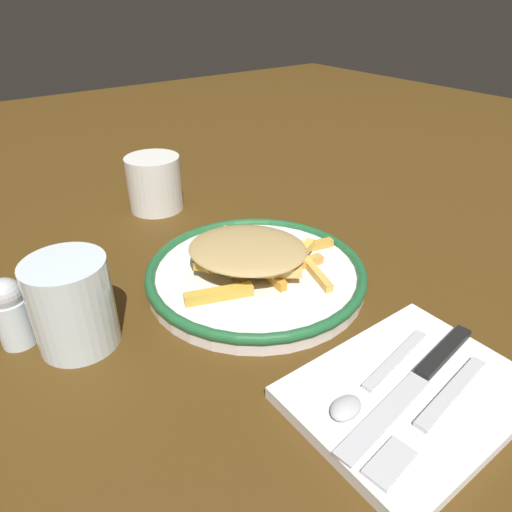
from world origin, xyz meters
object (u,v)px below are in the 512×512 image
object	(u,v)px
napkin	(410,393)
water_glass	(72,304)
fork	(432,414)
salt_shaker	(11,312)
plate	(256,274)
coffee_mug	(153,183)
fries_heap	(252,254)
knife	(423,375)
spoon	(367,387)

from	to	relation	value
napkin	water_glass	world-z (taller)	water_glass
napkin	fork	xyz separation A→B (m)	(-0.03, 0.01, 0.01)
water_glass	salt_shaker	xyz separation A→B (m)	(0.04, 0.05, -0.01)
water_glass	plate	bearing A→B (deg)	-95.66
napkin	fork	distance (m)	0.03
salt_shaker	water_glass	bearing A→B (deg)	-126.25
salt_shaker	plate	bearing A→B (deg)	-102.53
coffee_mug	salt_shaker	bearing A→B (deg)	129.89
fries_heap	water_glass	world-z (taller)	water_glass
fork	salt_shaker	bearing A→B (deg)	38.09
napkin	knife	distance (m)	0.02
knife	fork	bearing A→B (deg)	136.17
fork	salt_shaker	size ratio (longest dim) A/B	2.28
fork	coffee_mug	bearing A→B (deg)	-1.00
fork	spoon	bearing A→B (deg)	23.33
fork	coffee_mug	xyz separation A→B (m)	(0.54, -0.01, 0.03)
knife	salt_shaker	xyz separation A→B (m)	(0.29, 0.28, 0.02)
fries_heap	salt_shaker	size ratio (longest dim) A/B	2.94
fries_heap	water_glass	distance (m)	0.21
fries_heap	water_glass	bearing A→B (deg)	86.18
napkin	knife	xyz separation A→B (m)	(0.00, -0.02, 0.01)
napkin	coffee_mug	size ratio (longest dim) A/B	1.83
plate	knife	world-z (taller)	plate
fries_heap	salt_shaker	distance (m)	0.27
napkin	spoon	xyz separation A→B (m)	(0.02, 0.03, 0.01)
fries_heap	fork	world-z (taller)	fries_heap
fries_heap	fork	distance (m)	0.27
plate	coffee_mug	size ratio (longest dim) A/B	2.37
plate	napkin	distance (m)	0.23
fries_heap	napkin	distance (m)	0.24
napkin	plate	bearing A→B (deg)	-0.03
coffee_mug	salt_shaker	xyz separation A→B (m)	(-0.22, 0.26, -0.01)
salt_shaker	knife	bearing A→B (deg)	-135.64
fork	salt_shaker	world-z (taller)	salt_shaker
fork	spoon	size ratio (longest dim) A/B	1.16
fork	spoon	xyz separation A→B (m)	(0.05, 0.02, 0.00)
plate	water_glass	xyz separation A→B (m)	(0.02, 0.21, 0.04)
plate	napkin	world-z (taller)	plate
plate	spoon	distance (m)	0.21
napkin	knife	size ratio (longest dim) A/B	0.99
coffee_mug	salt_shaker	size ratio (longest dim) A/B	1.48
napkin	coffee_mug	distance (m)	0.51
fries_heap	napkin	size ratio (longest dim) A/B	1.09
knife	coffee_mug	xyz separation A→B (m)	(0.51, 0.02, 0.03)
fork	water_glass	size ratio (longest dim) A/B	1.82
knife	napkin	bearing A→B (deg)	97.90
napkin	salt_shaker	bearing A→B (deg)	42.14
napkin	water_glass	bearing A→B (deg)	39.92
napkin	fork	world-z (taller)	fork
plate	napkin	size ratio (longest dim) A/B	1.30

